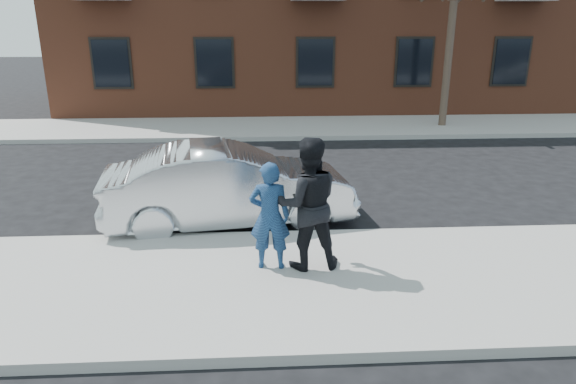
{
  "coord_description": "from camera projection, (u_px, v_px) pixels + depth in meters",
  "views": [
    {
      "loc": [
        -2.04,
        -6.9,
        3.76
      ],
      "look_at": [
        -1.64,
        0.4,
        1.29
      ],
      "focal_mm": 32.0,
      "sensor_mm": 36.0,
      "label": 1
    }
  ],
  "objects": [
    {
      "name": "man_peacoat",
      "position": [
        308.0,
        204.0,
        7.61
      ],
      "size": [
        1.04,
        0.85,
        2.02
      ],
      "rotation": [
        0.0,
        0.0,
        3.23
      ],
      "color": "black",
      "rests_on": "near_sidewalk"
    },
    {
      "name": "silver_sedan",
      "position": [
        230.0,
        186.0,
        9.71
      ],
      "size": [
        4.87,
        2.29,
        1.54
      ],
      "primitive_type": "imported",
      "rotation": [
        0.0,
        0.0,
        1.72
      ],
      "color": "#B7BABF",
      "rests_on": "ground"
    },
    {
      "name": "near_sidewalk",
      "position": [
        401.0,
        282.0,
        7.58
      ],
      "size": [
        50.0,
        3.5,
        0.15
      ],
      "primitive_type": "cube",
      "color": "#9A9791",
      "rests_on": "ground"
    },
    {
      "name": "ground",
      "position": [
        396.0,
        278.0,
        7.84
      ],
      "size": [
        100.0,
        100.0,
        0.0
      ],
      "primitive_type": "plane",
      "color": "black",
      "rests_on": "ground"
    },
    {
      "name": "far_curb",
      "position": [
        323.0,
        138.0,
        16.75
      ],
      "size": [
        50.0,
        0.1,
        0.15
      ],
      "primitive_type": "cube",
      "color": "#999691",
      "rests_on": "ground"
    },
    {
      "name": "near_curb",
      "position": [
        375.0,
        234.0,
        9.28
      ],
      "size": [
        50.0,
        0.1,
        0.15
      ],
      "primitive_type": "cube",
      "color": "#999691",
      "rests_on": "ground"
    },
    {
      "name": "far_sidewalk",
      "position": [
        317.0,
        127.0,
        18.46
      ],
      "size": [
        50.0,
        3.5,
        0.15
      ],
      "primitive_type": "cube",
      "color": "#9A9791",
      "rests_on": "ground"
    },
    {
      "name": "man_hoodie",
      "position": [
        270.0,
        216.0,
        7.63
      ],
      "size": [
        0.63,
        0.51,
        1.67
      ],
      "rotation": [
        0.0,
        0.0,
        3.08
      ],
      "color": "navy",
      "rests_on": "near_sidewalk"
    }
  ]
}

